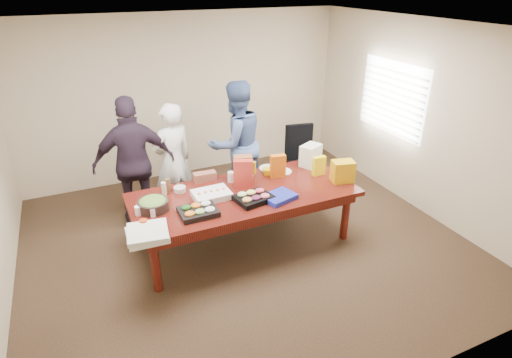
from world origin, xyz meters
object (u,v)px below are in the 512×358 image
person_center (173,162)px  salad_bowl (153,205)px  office_chair (305,163)px  conference_table (245,218)px  person_right (236,144)px  sheet_cake (212,195)px

person_center → salad_bowl: (-0.50, -1.06, -0.03)m
office_chair → salad_bowl: size_ratio=2.93×
conference_table → person_right: (0.36, 1.15, 0.56)m
office_chair → person_center: size_ratio=0.63×
office_chair → person_right: 1.15m
office_chair → sheet_cake: (-1.82, -0.85, 0.26)m
sheet_cake → salad_bowl: bearing=179.0°
conference_table → person_right: 1.33m
conference_table → salad_bowl: salad_bowl is taller
person_right → salad_bowl: size_ratio=5.20×
conference_table → office_chair: office_chair is taller
conference_table → sheet_cake: size_ratio=6.30×
office_chair → salad_bowl: (-2.53, -0.85, 0.28)m
person_center → sheet_cake: (0.20, -1.06, -0.05)m
person_right → sheet_cake: size_ratio=4.22×
person_right → salad_bowl: 1.85m
person_right → sheet_cake: 1.35m
conference_table → person_center: bearing=119.1°
salad_bowl → sheet_cake: bearing=-0.1°
conference_table → person_center: (-0.62, 1.11, 0.47)m
conference_table → salad_bowl: 1.20m
office_chair → person_right: bearing=176.3°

